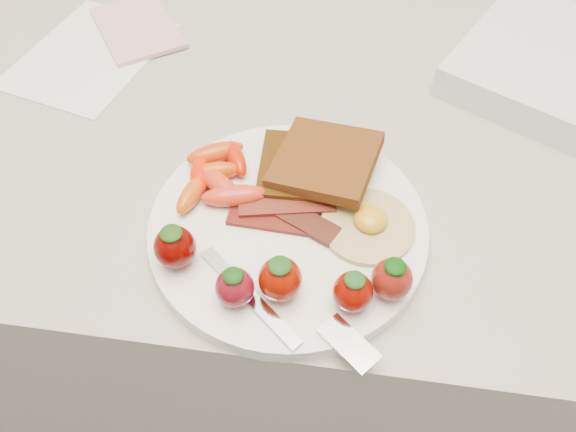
# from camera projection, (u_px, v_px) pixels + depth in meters

# --- Properties ---
(counter) EXTENTS (2.00, 0.60, 0.90)m
(counter) POSITION_uv_depth(u_px,v_px,m) (298.00, 303.00, 1.01)
(counter) COLOR gray
(counter) RESTS_ON ground
(plate) EXTENTS (0.27, 0.27, 0.02)m
(plate) POSITION_uv_depth(u_px,v_px,m) (288.00, 228.00, 0.55)
(plate) COLOR white
(plate) RESTS_ON counter
(toast_lower) EXTENTS (0.09, 0.09, 0.01)m
(toast_lower) POSITION_uv_depth(u_px,v_px,m) (304.00, 168.00, 0.57)
(toast_lower) COLOR black
(toast_lower) RESTS_ON plate
(toast_upper) EXTENTS (0.12, 0.12, 0.02)m
(toast_upper) POSITION_uv_depth(u_px,v_px,m) (325.00, 160.00, 0.56)
(toast_upper) COLOR #2F1902
(toast_upper) RESTS_ON toast_lower
(fried_egg) EXTENTS (0.11, 0.11, 0.02)m
(fried_egg) POSITION_uv_depth(u_px,v_px,m) (368.00, 224.00, 0.53)
(fried_egg) COLOR beige
(fried_egg) RESTS_ON plate
(bacon_strips) EXTENTS (0.11, 0.06, 0.01)m
(bacon_strips) POSITION_uv_depth(u_px,v_px,m) (286.00, 214.00, 0.54)
(bacon_strips) COLOR #3B0803
(bacon_strips) RESTS_ON plate
(baby_carrots) EXTENTS (0.10, 0.11, 0.02)m
(baby_carrots) POSITION_uv_depth(u_px,v_px,m) (217.00, 176.00, 0.56)
(baby_carrots) COLOR #D94106
(baby_carrots) RESTS_ON plate
(strawberries) EXTENTS (0.23, 0.07, 0.05)m
(strawberries) POSITION_uv_depth(u_px,v_px,m) (282.00, 275.00, 0.48)
(strawberries) COLOR #4F0200
(strawberries) RESTS_ON plate
(fork) EXTENTS (0.17, 0.10, 0.00)m
(fork) POSITION_uv_depth(u_px,v_px,m) (293.00, 317.00, 0.48)
(fork) COLOR silver
(fork) RESTS_ON plate
(paper_sheet) EXTENTS (0.20, 0.24, 0.00)m
(paper_sheet) POSITION_uv_depth(u_px,v_px,m) (90.00, 55.00, 0.73)
(paper_sheet) COLOR white
(paper_sheet) RESTS_ON counter
(notepad) EXTENTS (0.16, 0.17, 0.01)m
(notepad) POSITION_uv_depth(u_px,v_px,m) (138.00, 28.00, 0.76)
(notepad) COLOR #D69BAB
(notepad) RESTS_ON paper_sheet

